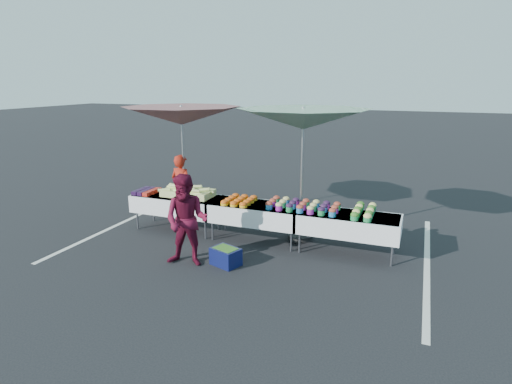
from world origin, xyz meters
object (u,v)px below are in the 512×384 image
(customer, at_px, (187,221))
(table_center, at_px, (256,212))
(storage_bin, at_px, (226,256))
(vendor, at_px, (182,188))
(table_left, at_px, (177,203))
(umbrella_right, at_px, (303,120))
(umbrella_left, at_px, (181,117))
(table_right, at_px, (348,223))

(customer, bearing_deg, table_center, 56.67)
(storage_bin, bearing_deg, vendor, 156.48)
(vendor, height_order, storage_bin, vendor)
(table_left, relative_size, customer, 1.16)
(table_left, distance_m, umbrella_right, 3.18)
(customer, bearing_deg, storage_bin, 10.18)
(umbrella_right, bearing_deg, customer, -127.87)
(umbrella_right, bearing_deg, table_left, -171.25)
(table_left, relative_size, umbrella_right, 0.58)
(umbrella_left, bearing_deg, vendor, 157.22)
(vendor, xyz_separation_m, umbrella_right, (2.80, -0.15, 1.62))
(table_left, bearing_deg, vendor, 110.21)
(table_left, relative_size, vendor, 1.22)
(table_right, xyz_separation_m, umbrella_right, (-1.00, 0.40, 1.80))
(table_left, relative_size, table_center, 1.00)
(umbrella_left, bearing_deg, umbrella_right, -2.34)
(table_right, bearing_deg, table_center, 180.00)
(table_center, relative_size, umbrella_right, 0.58)
(table_right, relative_size, umbrella_right, 0.58)
(table_right, relative_size, umbrella_left, 0.57)
(vendor, height_order, umbrella_right, umbrella_right)
(umbrella_left, relative_size, storage_bin, 5.71)
(umbrella_left, bearing_deg, table_center, -14.98)
(vendor, relative_size, storage_bin, 2.69)
(storage_bin, bearing_deg, table_center, 107.19)
(umbrella_left, height_order, storage_bin, umbrella_left)
(table_center, height_order, storage_bin, table_center)
(umbrella_left, xyz_separation_m, storage_bin, (1.85, -1.80, -2.19))
(vendor, xyz_separation_m, umbrella_left, (0.09, -0.04, 1.59))
(table_left, xyz_separation_m, table_center, (1.80, 0.00, 0.00))
(table_right, bearing_deg, table_left, 180.00)
(table_left, distance_m, vendor, 0.61)
(table_center, bearing_deg, umbrella_left, 165.02)
(table_center, bearing_deg, umbrella_right, 26.57)
(table_left, distance_m, customer, 1.89)
(storage_bin, bearing_deg, table_right, 54.47)
(umbrella_left, bearing_deg, storage_bin, -44.15)
(umbrella_right, bearing_deg, storage_bin, -117.03)
(table_center, xyz_separation_m, table_right, (1.80, 0.00, 0.00))
(table_center, distance_m, umbrella_left, 2.65)
(table_left, xyz_separation_m, umbrella_right, (2.60, 0.40, 1.80))
(umbrella_right, xyz_separation_m, storage_bin, (-0.86, -1.68, -2.22))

